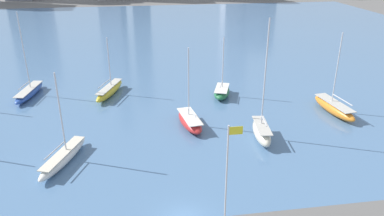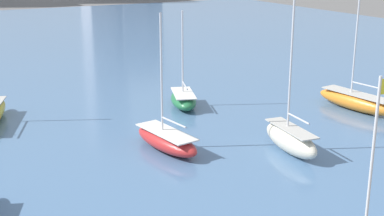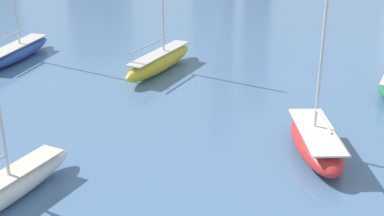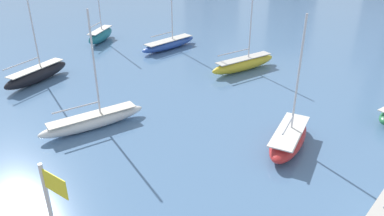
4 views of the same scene
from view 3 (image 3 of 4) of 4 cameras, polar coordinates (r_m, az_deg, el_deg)
The scene contains 3 objects.
sailboat_red at distance 32.74m, azimuth 13.10°, elevation -3.49°, with size 3.68×8.23×11.44m.
sailboat_yellow at distance 46.34m, azimuth -3.50°, elevation 5.00°, with size 5.20×10.18×9.97m.
sailboat_blue at distance 51.92m, azimuth -18.30°, elevation 5.74°, with size 3.80×10.44×14.24m.
Camera 3 is at (-0.57, -9.40, 15.12)m, focal length 50.00 mm.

